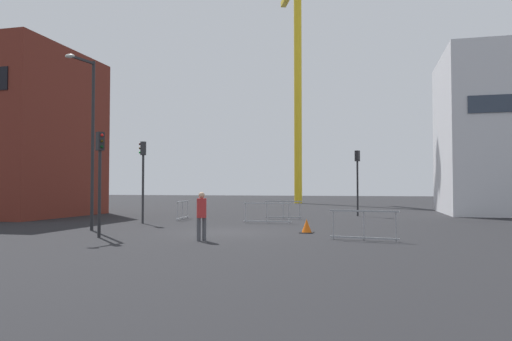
% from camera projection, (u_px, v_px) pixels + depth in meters
% --- Properties ---
extents(ground, '(160.00, 160.00, 0.00)m').
position_uv_depth(ground, '(226.00, 232.00, 19.65)').
color(ground, black).
extents(brick_building, '(7.44, 8.90, 10.68)m').
position_uv_depth(brick_building, '(22.00, 134.00, 30.53)').
color(brick_building, maroon).
rests_on(brick_building, ground).
extents(construction_crane, '(5.89, 13.19, 27.29)m').
position_uv_depth(construction_crane, '(297.00, 57.00, 54.87)').
color(construction_crane, yellow).
rests_on(construction_crane, ground).
extents(streetlamp_tall, '(0.53, 1.55, 7.48)m').
position_uv_depth(streetlamp_tall, '(90.00, 131.00, 20.44)').
color(streetlamp_tall, '#232326').
rests_on(streetlamp_tall, ground).
extents(traffic_light_corner, '(0.39, 0.33, 4.28)m').
position_uv_depth(traffic_light_corner, '(143.00, 169.00, 24.42)').
color(traffic_light_corner, '#2D2D30').
rests_on(traffic_light_corner, ground).
extents(traffic_light_near, '(0.38, 0.36, 3.99)m').
position_uv_depth(traffic_light_near, '(100.00, 167.00, 17.67)').
color(traffic_light_near, '#232326').
rests_on(traffic_light_near, ground).
extents(traffic_light_far, '(0.35, 0.39, 4.28)m').
position_uv_depth(traffic_light_far, '(357.00, 172.00, 30.56)').
color(traffic_light_far, '#232326').
rests_on(traffic_light_far, ground).
extents(pedestrian_walking, '(0.34, 0.34, 1.72)m').
position_uv_depth(pedestrian_walking, '(202.00, 212.00, 16.50)').
color(pedestrian_walking, '#4C4C51').
rests_on(pedestrian_walking, ground).
extents(safety_barrier_right_run, '(2.59, 0.08, 1.08)m').
position_uv_depth(safety_barrier_right_run, '(267.00, 212.00, 24.53)').
color(safety_barrier_right_run, '#9EA0A5').
rests_on(safety_barrier_right_run, ground).
extents(safety_barrier_rear, '(2.42, 0.42, 1.08)m').
position_uv_depth(safety_barrier_rear, '(364.00, 225.00, 16.57)').
color(safety_barrier_rear, gray).
rests_on(safety_barrier_rear, ground).
extents(safety_barrier_front, '(2.19, 0.12, 1.08)m').
position_uv_depth(safety_barrier_front, '(283.00, 210.00, 27.65)').
color(safety_barrier_front, gray).
rests_on(safety_barrier_front, ground).
extents(safety_barrier_left_run, '(0.34, 2.38, 1.08)m').
position_uv_depth(safety_barrier_left_run, '(183.00, 210.00, 27.28)').
color(safety_barrier_left_run, '#9EA0A5').
rests_on(safety_barrier_left_run, ground).
extents(traffic_cone_by_barrier, '(0.57, 0.57, 0.57)m').
position_uv_depth(traffic_cone_by_barrier, '(307.00, 227.00, 19.35)').
color(traffic_cone_by_barrier, black).
rests_on(traffic_cone_by_barrier, ground).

